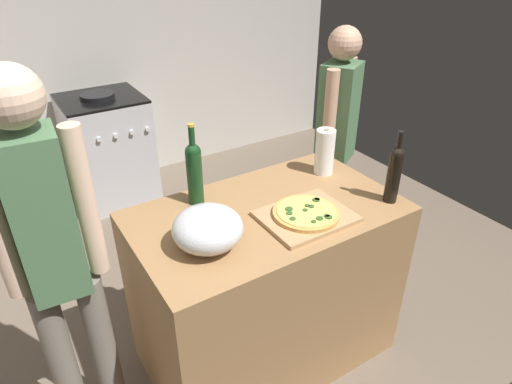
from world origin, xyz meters
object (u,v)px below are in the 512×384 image
Objects in this scene: person_in_red at (336,139)px; wine_bottle_amber at (394,172)px; wine_bottle_clear at (194,171)px; person_in_stripes at (56,258)px; pizza at (306,213)px; paper_towel_roll at (325,152)px; mixing_bowl at (208,229)px; stove at (109,150)px.

wine_bottle_amber is at bearing -111.87° from person_in_red.
person_in_stripes is (-0.67, -0.18, -0.11)m from wine_bottle_clear.
pizza is 0.48m from paper_towel_roll.
paper_towel_roll is 0.14× the size of person_in_stripes.
pizza is at bearing -139.06° from person_in_red.
pizza is 0.18× the size of person_in_stripes.
wine_bottle_clear is 0.70m from person_in_stripes.
person_in_stripes reaches higher than person_in_red.
mixing_bowl is at bearing -107.77° from wine_bottle_clear.
pizza is 0.76× the size of wine_bottle_clear.
wine_bottle_amber is at bearing -8.71° from mixing_bowl.
mixing_bowl is at bearing -94.18° from stove.
person_in_red is at bearing 40.93° from paper_towel_roll.
wine_bottle_amber is 0.90× the size of wine_bottle_clear.
mixing_bowl is 0.73× the size of wine_bottle_clear.
pizza is 0.96m from person_in_red.
wine_bottle_clear is at bearing -167.56° from person_in_red.
mixing_bowl is 1.17× the size of paper_towel_roll.
person_in_red reaches higher than pizza.
stove is (0.16, 2.24, -0.56)m from mixing_bowl.
wine_bottle_clear is (-0.36, 0.39, 0.14)m from pizza.
person_in_stripes is at bearing 163.13° from mixing_bowl.
paper_towel_roll is at bearing -71.59° from stove.
person_in_red is (1.75, 0.42, -0.07)m from person_in_stripes.
person_in_red is (0.37, 0.32, -0.13)m from paper_towel_roll.
paper_towel_roll is 2.17m from stove.
person_in_stripes reaches higher than wine_bottle_clear.
mixing_bowl is at bearing 174.23° from pizza.
mixing_bowl is at bearing -162.43° from paper_towel_roll.
person_in_red is at bearing 26.05° from mixing_bowl.
person_in_stripes is (-0.55, 0.17, -0.03)m from mixing_bowl.
pizza is 0.31× the size of stove.
person_in_stripes is at bearing 168.13° from wine_bottle_amber.
wine_bottle_clear is at bearing 72.23° from mixing_bowl.
pizza is 0.55m from wine_bottle_clear.
paper_towel_roll is at bearing 3.81° from person_in_stripes.
person_in_red is at bearing 68.13° from wine_bottle_amber.
paper_towel_roll is 0.72m from wine_bottle_clear.
paper_towel_roll is (0.35, 0.31, 0.09)m from pizza.
person_in_stripes reaches higher than stove.
person_in_red is at bearing -58.03° from stove.
wine_bottle_amber is at bearing -11.87° from person_in_stripes.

